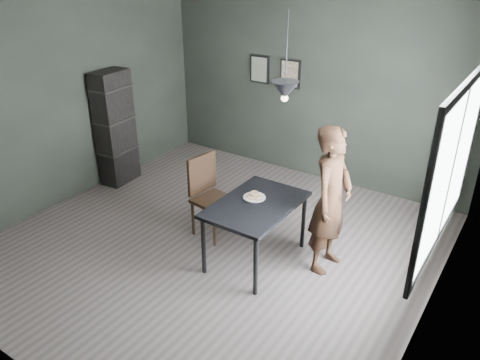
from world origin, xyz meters
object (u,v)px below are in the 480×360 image
Objects in this scene: pendant_lamp at (285,90)px; white_plate at (254,198)px; wood_chair at (209,191)px; cafe_table at (256,209)px; woman at (331,200)px; shelf_unit at (115,128)px.

white_plate is at bearing -177.37° from pendant_lamp.
wood_chair is (-0.74, 0.11, -0.16)m from white_plate.
pendant_lamp reaches higher than cafe_table.
pendant_lamp is (-0.49, -0.25, 1.20)m from woman.
shelf_unit reaches higher than woman.
shelf_unit is at bearing 168.02° from cafe_table.
wood_chair reaches higher than white_plate.
wood_chair is at bearing 97.87° from woman.
shelf_unit reaches higher than wood_chair.
shelf_unit is 2.02× the size of pendant_lamp.
pendant_lamp is (3.17, -0.52, 1.18)m from shelf_unit.
woman is at bearing 14.22° from wood_chair.
white_plate is 0.27× the size of pendant_lamp.
woman is (0.81, 0.27, 0.09)m from white_plate.
wood_chair is at bearing 171.89° from white_plate.
wood_chair is (-0.82, 0.19, -0.08)m from cafe_table.
woman reaches higher than white_plate.
woman reaches higher than cafe_table.
cafe_table is at bearing 117.50° from woman.
woman is 1.96× the size of pendant_lamp.
woman is at bearing 25.54° from cafe_table.
white_plate reaches higher than cafe_table.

